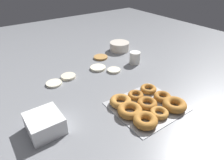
{
  "coord_description": "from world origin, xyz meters",
  "views": [
    {
      "loc": [
        -0.51,
        -0.87,
        0.6
      ],
      "look_at": [
        0.03,
        -0.12,
        0.04
      ],
      "focal_mm": 32.0,
      "sensor_mm": 36.0,
      "label": 1
    }
  ],
  "objects": [
    {
      "name": "pancake_3",
      "position": [
        -0.12,
        0.11,
        0.01
      ],
      "size": [
        0.09,
        0.09,
        0.01
      ],
      "primitive_type": "cylinder",
      "color": "beige",
      "rests_on": "ground_plane"
    },
    {
      "name": "ground_plane",
      "position": [
        0.0,
        0.0,
        0.0
      ],
      "size": [
        3.0,
        3.0,
        0.0
      ],
      "primitive_type": "plane",
      "color": "gray"
    },
    {
      "name": "donut_tray",
      "position": [
        0.05,
        -0.37,
        0.02
      ],
      "size": [
        0.32,
        0.29,
        0.04
      ],
      "color": "#ADAFB5",
      "rests_on": "ground_plane"
    },
    {
      "name": "batter_bowl",
      "position": [
        0.38,
        0.27,
        0.03
      ],
      "size": [
        0.15,
        0.15,
        0.06
      ],
      "color": "silver",
      "rests_on": "ground_plane"
    },
    {
      "name": "pancake_4",
      "position": [
        0.18,
        0.23,
        0.01
      ],
      "size": [
        0.1,
        0.1,
        0.01
      ],
      "primitive_type": "cylinder",
      "color": "#B27F42",
      "rests_on": "ground_plane"
    },
    {
      "name": "pancake_1",
      "position": [
        0.14,
        0.02,
        0.01
      ],
      "size": [
        0.08,
        0.08,
        0.01
      ],
      "primitive_type": "cylinder",
      "color": "silver",
      "rests_on": "ground_plane"
    },
    {
      "name": "paper_cup",
      "position": [
        0.32,
        0.03,
        0.04
      ],
      "size": [
        0.07,
        0.07,
        0.08
      ],
      "color": "white",
      "rests_on": "ground_plane"
    },
    {
      "name": "container_stack",
      "position": [
        -0.38,
        -0.23,
        0.04
      ],
      "size": [
        0.13,
        0.14,
        0.08
      ],
      "color": "white",
      "rests_on": "ground_plane"
    },
    {
      "name": "pancake_2",
      "position": [
        -0.22,
        0.09,
        0.01
      ],
      "size": [
        0.09,
        0.09,
        0.01
      ],
      "primitive_type": "cylinder",
      "color": "silver",
      "rests_on": "ground_plane"
    },
    {
      "name": "pancake_0",
      "position": [
        0.08,
        0.1,
        0.01
      ],
      "size": [
        0.1,
        0.1,
        0.01
      ],
      "primitive_type": "cylinder",
      "color": "silver",
      "rests_on": "ground_plane"
    }
  ]
}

